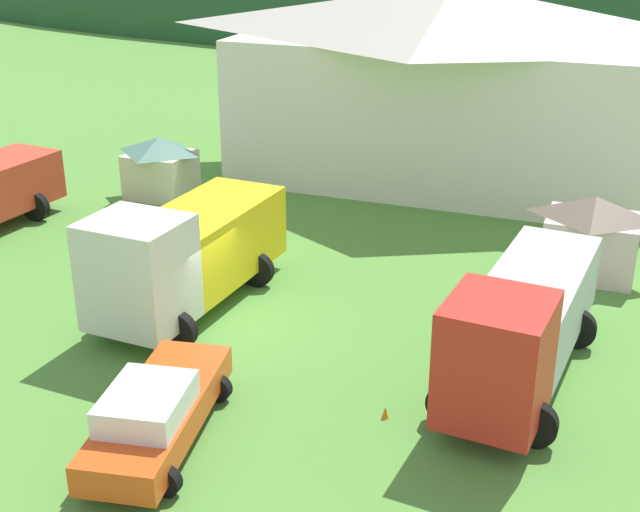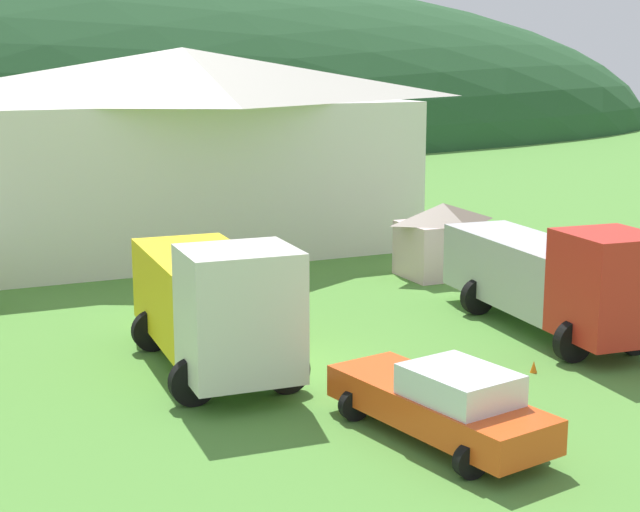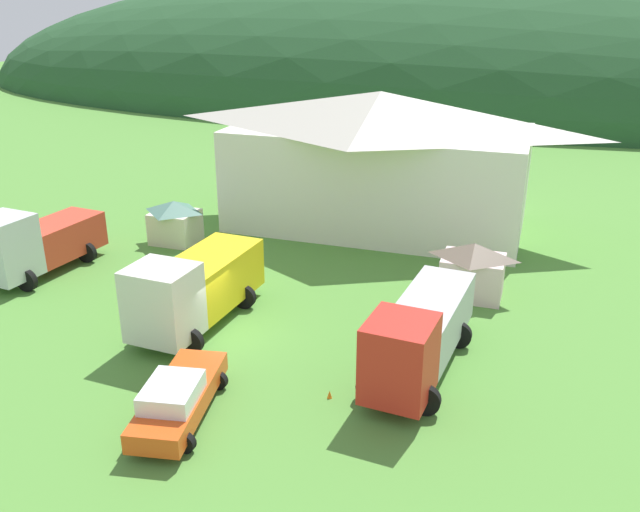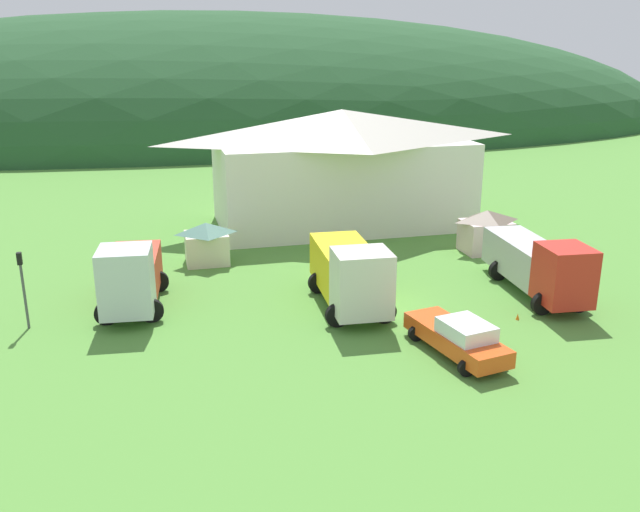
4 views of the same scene
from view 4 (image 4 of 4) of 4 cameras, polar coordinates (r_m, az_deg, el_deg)
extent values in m
plane|color=#518C38|center=(33.19, 5.35, -4.42)|extent=(200.00, 200.00, 0.00)
ellipsoid|color=#234C28|center=(104.19, -8.55, 10.45)|extent=(152.31, 60.00, 34.33)
cube|color=white|center=(47.93, 1.82, 6.23)|extent=(17.27, 8.99, 6.03)
pyramid|color=#B7B2A3|center=(47.31, 1.87, 11.07)|extent=(18.66, 9.71, 2.11)
cube|color=beige|center=(40.09, -9.59, 0.66)|extent=(2.46, 2.20, 1.83)
pyramid|color=#4C7A6B|center=(39.75, -9.68, 2.36)|extent=(2.65, 2.37, 0.64)
cube|color=beige|center=(42.98, 13.89, 1.62)|extent=(2.84, 2.24, 1.97)
pyramid|color=#6B5B4C|center=(42.65, 14.02, 3.34)|extent=(3.07, 2.42, 0.69)
cube|color=silver|center=(31.82, -16.13, -2.04)|extent=(2.55, 2.60, 3.06)
cube|color=black|center=(31.50, -16.26, -0.96)|extent=(1.43, 2.02, 0.98)
cube|color=red|center=(35.22, -15.42, -1.14)|extent=(2.75, 4.64, 1.84)
cylinder|color=black|center=(32.22, -14.10, -4.53)|extent=(1.10, 0.30, 1.10)
cylinder|color=black|center=(32.49, -17.69, -4.66)|extent=(1.10, 0.30, 1.10)
cylinder|color=black|center=(36.03, -13.59, -2.13)|extent=(1.10, 0.30, 1.10)
cylinder|color=black|center=(36.27, -16.80, -2.27)|extent=(1.10, 0.30, 1.10)
cube|color=silver|center=(30.47, 3.56, -2.30)|extent=(2.67, 2.41, 2.99)
cube|color=black|center=(30.15, 3.64, -1.19)|extent=(1.47, 1.89, 0.96)
cube|color=yellow|center=(34.00, 1.99, -0.84)|extent=(2.84, 5.28, 2.22)
cylinder|color=black|center=(31.29, 5.51, -4.74)|extent=(1.10, 0.30, 1.10)
cylinder|color=black|center=(30.76, 1.48, -5.06)|extent=(1.10, 0.30, 1.10)
cylinder|color=black|center=(35.32, 3.47, -2.06)|extent=(1.10, 0.30, 1.10)
cylinder|color=black|center=(34.85, -0.11, -2.30)|extent=(1.10, 0.30, 1.10)
cube|color=red|center=(33.80, 20.03, -1.52)|extent=(2.41, 2.61, 2.79)
cube|color=black|center=(33.52, 20.23, -0.60)|extent=(1.35, 2.04, 0.89)
cube|color=#B2B2B7|center=(37.41, 16.93, -0.12)|extent=(2.70, 6.05, 1.94)
cylinder|color=black|center=(34.72, 21.17, -3.60)|extent=(1.10, 0.30, 1.10)
cylinder|color=black|center=(33.81, 18.37, -3.86)|extent=(1.10, 0.30, 1.10)
cylinder|color=black|center=(38.86, 17.50, -1.02)|extent=(1.10, 0.30, 1.10)
cylinder|color=black|center=(38.05, 14.93, -1.19)|extent=(1.10, 0.30, 1.10)
cube|color=#E44E19|center=(28.63, 11.47, -6.89)|extent=(2.74, 5.55, 0.70)
cube|color=silver|center=(27.91, 12.32, -6.12)|extent=(2.02, 2.39, 0.62)
cylinder|color=black|center=(27.95, 14.93, -8.56)|extent=(0.68, 0.24, 0.68)
cylinder|color=black|center=(27.05, 12.33, -9.27)|extent=(0.68, 0.24, 0.68)
cylinder|color=black|center=(30.53, 10.64, -5.98)|extent=(0.68, 0.24, 0.68)
cylinder|color=black|center=(29.71, 8.16, -6.52)|extent=(0.68, 0.24, 0.68)
cylinder|color=#4C4C51|center=(33.00, -23.79, -3.19)|extent=(0.12, 0.12, 3.06)
cube|color=black|center=(32.46, -24.18, -0.20)|extent=(0.20, 0.24, 0.55)
sphere|color=red|center=(32.58, -24.14, -0.13)|extent=(0.14, 0.14, 0.14)
cone|color=orange|center=(33.04, 16.42, -5.20)|extent=(0.36, 0.36, 0.59)
camera|label=1|loc=(23.06, 51.35, 8.18)|focal=47.54mm
camera|label=2|loc=(8.78, -0.57, -13.96)|focal=54.10mm
camera|label=3|loc=(23.46, 60.37, 11.49)|focal=37.21mm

